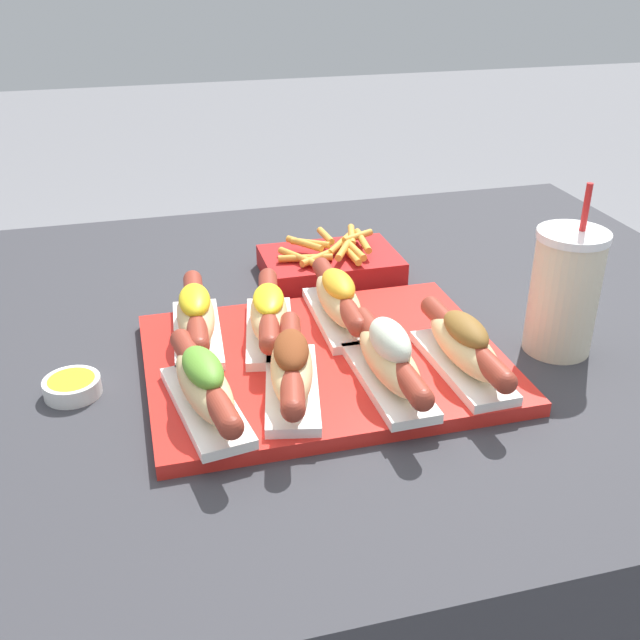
% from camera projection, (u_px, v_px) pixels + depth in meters
% --- Properties ---
extents(patio_table, '(1.31, 1.02, 0.69)m').
position_uv_depth(patio_table, '(322.00, 511.00, 1.21)').
color(patio_table, '#333338').
rests_on(patio_table, ground_plane).
extents(serving_tray, '(0.44, 0.34, 0.02)m').
position_uv_depth(serving_tray, '(324.00, 361.00, 0.94)').
color(serving_tray, red).
rests_on(serving_tray, patio_table).
extents(hot_dog_0, '(0.09, 0.22, 0.07)m').
position_uv_depth(hot_dog_0, '(204.00, 385.00, 0.82)').
color(hot_dog_0, white).
rests_on(hot_dog_0, serving_tray).
extents(hot_dog_1, '(0.10, 0.22, 0.07)m').
position_uv_depth(hot_dog_1, '(292.00, 367.00, 0.85)').
color(hot_dog_1, white).
rests_on(hot_dog_1, serving_tray).
extents(hot_dog_2, '(0.06, 0.22, 0.08)m').
position_uv_depth(hot_dog_2, '(389.00, 359.00, 0.86)').
color(hot_dog_2, white).
rests_on(hot_dog_2, serving_tray).
extents(hot_dog_3, '(0.07, 0.22, 0.07)m').
position_uv_depth(hot_dog_3, '(464.00, 346.00, 0.89)').
color(hot_dog_3, white).
rests_on(hot_dog_3, serving_tray).
extents(hot_dog_4, '(0.07, 0.22, 0.07)m').
position_uv_depth(hot_dog_4, '(196.00, 315.00, 0.96)').
color(hot_dog_4, white).
rests_on(hot_dog_4, serving_tray).
extents(hot_dog_5, '(0.09, 0.22, 0.06)m').
position_uv_depth(hot_dog_5, '(269.00, 314.00, 0.97)').
color(hot_dog_5, white).
rests_on(hot_dog_5, serving_tray).
extents(hot_dog_6, '(0.06, 0.22, 0.07)m').
position_uv_depth(hot_dog_6, '(338.00, 299.00, 1.01)').
color(hot_dog_6, white).
rests_on(hot_dog_6, serving_tray).
extents(sauce_bowl, '(0.07, 0.07, 0.02)m').
position_uv_depth(sauce_bowl, '(72.00, 386.00, 0.89)').
color(sauce_bowl, white).
rests_on(sauce_bowl, patio_table).
extents(drink_cup, '(0.09, 0.09, 0.23)m').
position_uv_depth(drink_cup, '(564.00, 292.00, 0.95)').
color(drink_cup, beige).
rests_on(drink_cup, patio_table).
extents(fries_basket, '(0.21, 0.14, 0.06)m').
position_uv_depth(fries_basket, '(330.00, 263.00, 1.20)').
color(fries_basket, '#B21919').
rests_on(fries_basket, patio_table).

